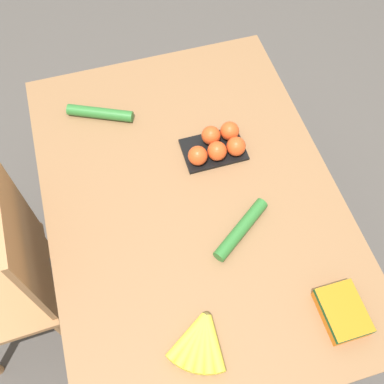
{
  "coord_description": "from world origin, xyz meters",
  "views": [
    {
      "loc": [
        -0.7,
        0.21,
        2.06
      ],
      "look_at": [
        0.0,
        0.0,
        0.79
      ],
      "focal_mm": 42.0,
      "sensor_mm": 36.0,
      "label": 1
    }
  ],
  "objects": [
    {
      "name": "dining_table",
      "position": [
        0.0,
        0.0,
        0.66
      ],
      "size": [
        1.34,
        0.96,
        0.76
      ],
      "color": "olive",
      "rests_on": "ground_plane"
    },
    {
      "name": "carrot_bag",
      "position": [
        -0.5,
        -0.3,
        0.79
      ],
      "size": [
        0.16,
        0.12,
        0.05
      ],
      "color": "orange",
      "rests_on": "dining_table"
    },
    {
      "name": "cucumber_far",
      "position": [
        -0.17,
        -0.11,
        0.78
      ],
      "size": [
        0.17,
        0.22,
        0.04
      ],
      "color": "#2D702D",
      "rests_on": "dining_table"
    },
    {
      "name": "chair",
      "position": [
        0.01,
        0.68,
        0.5
      ],
      "size": [
        0.43,
        0.41,
        0.96
      ],
      "rotation": [
        0.0,
        0.0,
        3.17
      ],
      "color": "#A87547",
      "rests_on": "ground_plane"
    },
    {
      "name": "banana_bunch",
      "position": [
        -0.46,
        0.11,
        0.78
      ],
      "size": [
        0.17,
        0.16,
        0.03
      ],
      "color": "brown",
      "rests_on": "dining_table"
    },
    {
      "name": "cucumber_near",
      "position": [
        0.42,
        0.23,
        0.78
      ],
      "size": [
        0.14,
        0.24,
        0.04
      ],
      "color": "#2D702D",
      "rests_on": "dining_table"
    },
    {
      "name": "ground_plane",
      "position": [
        0.0,
        0.0,
        0.0
      ],
      "size": [
        12.0,
        12.0,
        0.0
      ],
      "primitive_type": "plane",
      "color": "#4C4742"
    },
    {
      "name": "tomato_pack",
      "position": [
        0.15,
        -0.14,
        0.8
      ],
      "size": [
        0.15,
        0.22,
        0.08
      ],
      "color": "black",
      "rests_on": "dining_table"
    }
  ]
}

